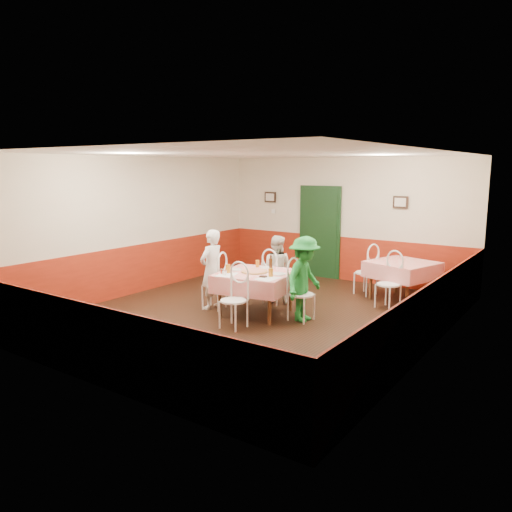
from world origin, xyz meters
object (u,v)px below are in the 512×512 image
Objects in this scene: chair_second_b at (388,285)px; glass_a at (228,269)px; second_table at (402,281)px; glass_b at (271,272)px; diner_right at (304,279)px; chair_far at (275,280)px; chair_near at (233,301)px; main_table at (256,294)px; chair_left at (214,285)px; chair_second_a at (366,273)px; wallet at (263,277)px; diner_far at (276,269)px; diner_left at (212,269)px; beer_bottle at (271,262)px; chair_right at (301,295)px; glass_c at (257,264)px; pizza at (255,272)px.

glass_a reaches higher than chair_second_b.
second_table is 7.75× the size of glass_b.
chair_second_b is 1.81m from diner_right.
chair_near is (0.27, -1.68, 0.00)m from chair_far.
second_table is 2.51m from chair_far.
second_table is at bearing 53.83° from main_table.
chair_left is (-0.84, -0.14, 0.08)m from main_table.
main_table is 8.03× the size of glass_a.
main_table is at bearing 104.28° from chair_far.
glass_a is at bearing 55.56° from chair_left.
chair_second_a is 8.18× the size of wallet.
diner_far is (-0.01, 0.05, 0.20)m from chair_far.
chair_second_a is (-0.75, 0.00, 0.08)m from second_table.
diner_right reaches higher than chair_second_b.
diner_right is at bearing 87.03° from chair_left.
chair_second_b is at bearing -173.42° from diner_far.
diner_left reaches higher than glass_b.
chair_second_b is (1.79, 1.70, 0.08)m from main_table.
glass_a is at bearing 176.11° from wallet.
diner_left is at bearing -148.75° from beer_bottle.
chair_right is at bearing 11.96° from chair_second_a.
chair_right is at bearing -13.27° from glass_c.
chair_second_a is at bearing 63.74° from beer_bottle.
glass_a is (-1.40, -2.78, 0.39)m from chair_second_a.
diner_far reaches higher than glass_b.
beer_bottle is (-0.80, 0.28, 0.42)m from chair_right.
diner_right reaches higher than glass_c.
diner_far is (-0.13, 0.91, -0.12)m from pizza.
chair_second_b is at bearing -28.20° from chair_right.
diner_left is (-0.93, -0.56, -0.14)m from beer_bottle.
main_table is at bearing 159.35° from glass_b.
main_table is 0.63m from glass_b.
pizza is at bearing 41.48° from glass_a.
glass_b is at bearing 127.30° from chair_right.
chair_left is at bearing -171.98° from pizza.
chair_left is 3.19m from chair_second_a.
chair_second_a reaches higher than pizza.
chair_near is 0.69× the size of diner_far.
glass_a reaches higher than wallet.
diner_far reaches higher than chair_second_a.
glass_a is 0.57m from diner_left.
diner_right reaches higher than chair_far.
chair_far is (-0.98, 0.70, 0.00)m from chair_right.
beer_bottle is at bearing 73.98° from chair_right.
chair_left is 1.00× the size of chair_second_a.
chair_far is (-1.93, -1.61, 0.08)m from second_table.
pizza is 0.31× the size of diner_right.
chair_near is 3.96× the size of beer_bottle.
chair_near is 1.34m from glass_c.
chair_near reaches higher than pizza.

